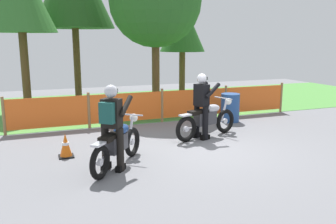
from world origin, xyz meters
TOP-DOWN VIEW (x-y plane):
  - ground at (0.00, 0.00)m, footprint 24.00×24.00m
  - grass_verge at (0.00, 6.26)m, footprint 24.00×6.76m
  - barrier_fence at (0.00, 2.88)m, footprint 9.06×0.08m
  - tree_near_right at (0.52, 5.01)m, footprint 3.27×3.27m
  - tree_rightmost at (2.83, 7.98)m, footprint 2.08×2.08m
  - motorcycle_lead at (0.51, 0.82)m, footprint 2.03×0.87m
  - motorcycle_trailing at (-2.18, -0.55)m, footprint 1.39×1.65m
  - rider_lead at (0.32, 0.75)m, footprint 0.68×0.66m
  - rider_trailing at (-2.33, -0.72)m, footprint 0.74×0.78m
  - traffic_cone at (-3.12, 0.43)m, footprint 0.32×0.32m
  - spare_drum at (2.03, 2.22)m, footprint 0.58×0.58m

SIDE VIEW (x-z plane):
  - ground at x=0.00m, z-range -0.02..0.00m
  - grass_verge at x=0.00m, z-range 0.00..0.01m
  - traffic_cone at x=-3.12m, z-range -0.01..0.52m
  - spare_drum at x=2.03m, z-range 0.00..0.88m
  - motorcycle_trailing at x=-2.18m, z-range -0.01..0.96m
  - motorcycle_lead at x=0.51m, z-range -0.02..0.98m
  - barrier_fence at x=0.00m, z-range 0.02..1.07m
  - rider_lead at x=0.32m, z-range 0.07..1.76m
  - rider_trailing at x=-2.33m, z-range 0.11..1.80m
  - tree_rightmost at x=2.83m, z-range 0.97..5.28m
  - tree_near_right at x=0.52m, z-range 1.11..6.62m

